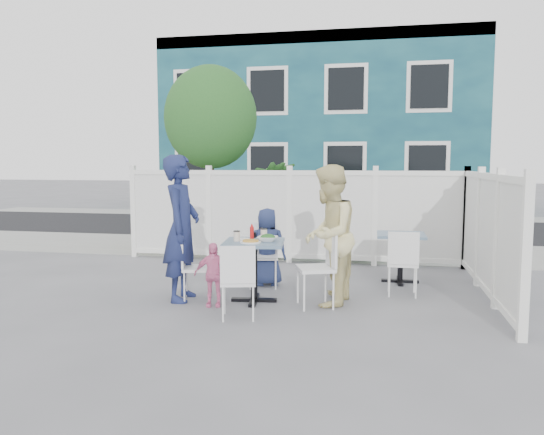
% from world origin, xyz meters
% --- Properties ---
extents(ground, '(80.00, 80.00, 0.00)m').
position_xyz_m(ground, '(0.00, 0.00, 0.00)').
color(ground, slate).
extents(near_sidewalk, '(24.00, 2.60, 0.01)m').
position_xyz_m(near_sidewalk, '(0.00, 3.80, 0.01)').
color(near_sidewalk, gray).
rests_on(near_sidewalk, ground).
extents(street, '(24.00, 5.00, 0.01)m').
position_xyz_m(street, '(0.00, 7.50, 0.00)').
color(street, black).
rests_on(street, ground).
extents(far_sidewalk, '(24.00, 1.60, 0.01)m').
position_xyz_m(far_sidewalk, '(0.00, 10.60, 0.01)').
color(far_sidewalk, gray).
rests_on(far_sidewalk, ground).
extents(building, '(11.00, 6.00, 6.00)m').
position_xyz_m(building, '(-0.50, 14.00, 3.00)').
color(building, '#143E50').
rests_on(building, ground).
extents(fence_back, '(5.86, 0.08, 1.60)m').
position_xyz_m(fence_back, '(0.10, 2.40, 0.78)').
color(fence_back, white).
rests_on(fence_back, ground).
extents(fence_right, '(0.08, 3.66, 1.60)m').
position_xyz_m(fence_right, '(3.00, 0.60, 0.78)').
color(fence_right, white).
rests_on(fence_right, ground).
extents(tree, '(1.80, 1.62, 3.59)m').
position_xyz_m(tree, '(-1.60, 3.30, 2.59)').
color(tree, '#382316').
rests_on(tree, ground).
extents(utility_cabinet, '(0.78, 0.60, 1.35)m').
position_xyz_m(utility_cabinet, '(-2.37, 4.00, 0.67)').
color(utility_cabinet, gold).
rests_on(utility_cabinet, ground).
extents(potted_shrub_a, '(1.38, 1.38, 1.75)m').
position_xyz_m(potted_shrub_a, '(-0.31, 3.10, 0.87)').
color(potted_shrub_a, '#1D501F').
rests_on(potted_shrub_a, ground).
extents(potted_shrub_b, '(1.80, 1.70, 1.59)m').
position_xyz_m(potted_shrub_b, '(1.21, 3.00, 0.79)').
color(potted_shrub_b, '#1D501F').
rests_on(potted_shrub_b, ground).
extents(main_table, '(0.81, 0.81, 0.77)m').
position_xyz_m(main_table, '(0.10, -0.26, 0.59)').
color(main_table, '#385574').
rests_on(main_table, ground).
extents(spare_table, '(0.68, 0.68, 0.72)m').
position_xyz_m(spare_table, '(1.93, 1.19, 0.55)').
color(spare_table, '#385574').
rests_on(spare_table, ground).
extents(chair_left, '(0.46, 0.47, 0.84)m').
position_xyz_m(chair_left, '(-0.69, -0.35, 0.49)').
color(chair_left, white).
rests_on(chair_left, ground).
extents(chair_right, '(0.54, 0.55, 0.96)m').
position_xyz_m(chair_right, '(0.95, -0.31, 0.56)').
color(chair_right, white).
rests_on(chair_right, ground).
extents(chair_back, '(0.47, 0.46, 0.89)m').
position_xyz_m(chair_back, '(0.03, 0.60, 0.52)').
color(chair_back, white).
rests_on(chair_back, ground).
extents(chair_near, '(0.46, 0.45, 0.84)m').
position_xyz_m(chair_near, '(0.10, -1.05, 0.49)').
color(chair_near, white).
rests_on(chair_near, ground).
extents(chair_spare, '(0.39, 0.38, 0.86)m').
position_xyz_m(chair_spare, '(1.93, 0.37, 0.50)').
color(chair_spare, white).
rests_on(chair_spare, ground).
extents(man, '(0.49, 0.70, 1.84)m').
position_xyz_m(man, '(-0.82, -0.34, 0.92)').
color(man, navy).
rests_on(man, ground).
extents(woman, '(0.75, 0.91, 1.71)m').
position_xyz_m(woman, '(1.02, -0.20, 0.86)').
color(woman, '#DFC547').
rests_on(woman, ground).
extents(boy, '(0.60, 0.46, 1.10)m').
position_xyz_m(boy, '(0.08, 0.64, 0.55)').
color(boy, navy).
rests_on(boy, ground).
extents(toddler, '(0.48, 0.27, 0.78)m').
position_xyz_m(toddler, '(-0.34, -0.56, 0.39)').
color(toddler, pink).
rests_on(toddler, ground).
extents(plate_main, '(0.26, 0.26, 0.02)m').
position_xyz_m(plate_main, '(0.09, -0.40, 0.78)').
color(plate_main, white).
rests_on(plate_main, main_table).
extents(plate_side, '(0.20, 0.20, 0.01)m').
position_xyz_m(plate_side, '(-0.07, -0.18, 0.77)').
color(plate_side, white).
rests_on(plate_side, main_table).
extents(salad_bowl, '(0.25, 0.25, 0.06)m').
position_xyz_m(salad_bowl, '(0.27, -0.26, 0.80)').
color(salad_bowl, white).
rests_on(salad_bowl, main_table).
extents(coffee_cup_a, '(0.08, 0.08, 0.12)m').
position_xyz_m(coffee_cup_a, '(-0.11, -0.31, 0.83)').
color(coffee_cup_a, beige).
rests_on(coffee_cup_a, main_table).
extents(coffee_cup_b, '(0.08, 0.08, 0.12)m').
position_xyz_m(coffee_cup_b, '(0.18, -0.07, 0.83)').
color(coffee_cup_b, beige).
rests_on(coffee_cup_b, main_table).
extents(ketchup_bottle, '(0.05, 0.05, 0.16)m').
position_xyz_m(ketchup_bottle, '(0.05, -0.18, 0.85)').
color(ketchup_bottle, red).
rests_on(ketchup_bottle, main_table).
extents(salt_shaker, '(0.03, 0.03, 0.08)m').
position_xyz_m(salt_shaker, '(0.02, -0.02, 0.81)').
color(salt_shaker, white).
rests_on(salt_shaker, main_table).
extents(pepper_shaker, '(0.03, 0.03, 0.07)m').
position_xyz_m(pepper_shaker, '(0.04, 0.02, 0.80)').
color(pepper_shaker, black).
rests_on(pepper_shaker, main_table).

